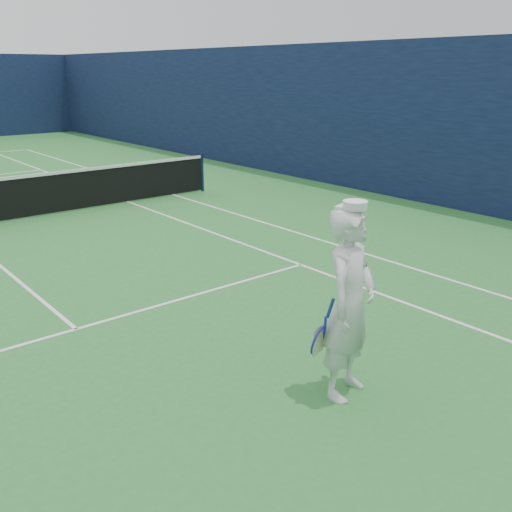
# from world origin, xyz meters

# --- Properties ---
(tennis_player) EXTENTS (0.91, 0.68, 2.09)m
(tennis_player) POSITION_xyz_m (1.61, -9.71, 1.02)
(tennis_player) COLOR white
(tennis_player) RESTS_ON ground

